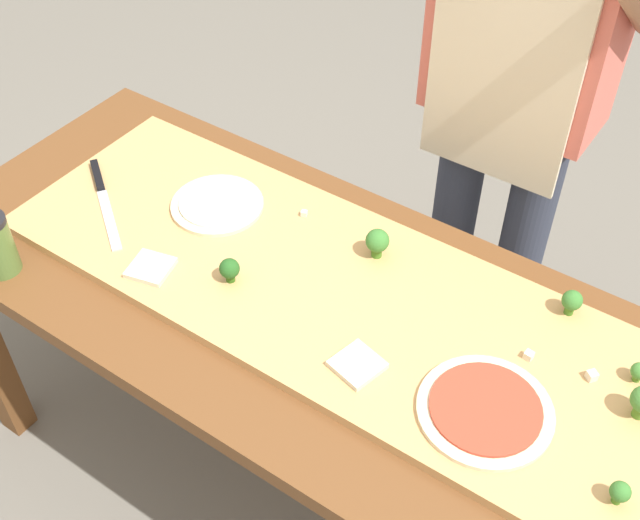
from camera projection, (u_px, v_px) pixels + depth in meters
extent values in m
plane|color=#6B665B|center=(323.00, 495.00, 2.15)|extent=(8.00, 8.00, 0.00)
cube|color=brown|center=(148.00, 216.00, 2.43)|extent=(0.07, 0.07, 0.72)
cube|color=brown|center=(323.00, 313.00, 1.64)|extent=(1.83, 0.73, 0.04)
cube|color=tan|center=(331.00, 292.00, 1.64)|extent=(1.46, 0.50, 0.02)
cube|color=#B7BABF|center=(109.00, 220.00, 1.78)|extent=(0.18, 0.14, 0.00)
cube|color=black|center=(98.00, 176.00, 1.88)|extent=(0.10, 0.08, 0.02)
cylinder|color=beige|center=(485.00, 410.00, 1.41)|extent=(0.24, 0.24, 0.01)
cylinder|color=#BC3D28|center=(486.00, 408.00, 1.40)|extent=(0.20, 0.20, 0.01)
cylinder|color=beige|center=(217.00, 205.00, 1.81)|extent=(0.21, 0.21, 0.01)
cylinder|color=silver|center=(217.00, 202.00, 1.80)|extent=(0.17, 0.17, 0.01)
cube|color=beige|center=(151.00, 268.00, 1.66)|extent=(0.10, 0.10, 0.01)
cube|color=beige|center=(357.00, 365.00, 1.48)|extent=(0.10, 0.10, 0.01)
cylinder|color=#487A23|center=(639.00, 410.00, 1.40)|extent=(0.02, 0.02, 0.03)
cylinder|color=#3F7220|center=(569.00, 309.00, 1.57)|extent=(0.02, 0.02, 0.02)
sphere|color=#38752D|center=(572.00, 300.00, 1.55)|extent=(0.04, 0.04, 0.04)
cylinder|color=#487A23|center=(637.00, 377.00, 1.46)|extent=(0.01, 0.01, 0.02)
sphere|color=#427F33|center=(640.00, 371.00, 1.44)|extent=(0.03, 0.03, 0.03)
cylinder|color=#3F7220|center=(617.00, 498.00, 1.28)|extent=(0.02, 0.02, 0.02)
sphere|color=#38752D|center=(620.00, 492.00, 1.27)|extent=(0.03, 0.03, 0.03)
cylinder|color=#2C5915|center=(230.00, 277.00, 1.64)|extent=(0.02, 0.02, 0.02)
sphere|color=#23561E|center=(229.00, 268.00, 1.62)|extent=(0.04, 0.04, 0.04)
cylinder|color=#3F7220|center=(377.00, 251.00, 1.69)|extent=(0.02, 0.02, 0.03)
sphere|color=#38752D|center=(377.00, 241.00, 1.67)|extent=(0.05, 0.05, 0.05)
cube|color=silver|center=(592.00, 376.00, 1.46)|extent=(0.02, 0.02, 0.02)
cube|color=silver|center=(304.00, 213.00, 1.79)|extent=(0.02, 0.02, 0.01)
cube|color=silver|center=(529.00, 355.00, 1.49)|extent=(0.02, 0.02, 0.02)
cylinder|color=#333847|center=(451.00, 236.00, 2.23)|extent=(0.12, 0.12, 0.90)
cylinder|color=#333847|center=(517.00, 264.00, 2.14)|extent=(0.12, 0.12, 0.90)
cube|color=#DB6B5B|center=(533.00, 1.00, 1.68)|extent=(0.40, 0.20, 0.55)
cube|color=beige|center=(505.00, 57.00, 1.67)|extent=(0.34, 0.01, 0.60)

